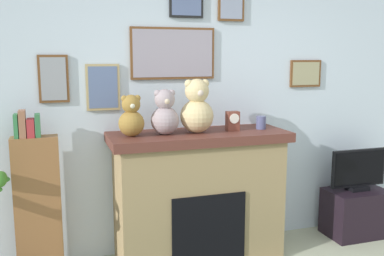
# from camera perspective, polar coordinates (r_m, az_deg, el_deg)

# --- Properties ---
(back_wall) EXTENTS (5.20, 0.15, 2.60)m
(back_wall) POSITION_cam_1_polar(r_m,az_deg,el_deg) (4.10, 0.82, 2.54)
(back_wall) COLOR silver
(back_wall) RESTS_ON ground_plane
(fireplace) EXTENTS (1.55, 0.61, 1.15)m
(fireplace) POSITION_cam_1_polar(r_m,az_deg,el_deg) (3.91, 0.84, -8.75)
(fireplace) COLOR #997F55
(fireplace) RESTS_ON ground_plane
(bookshelf) EXTENTS (0.36, 0.16, 1.38)m
(bookshelf) POSITION_cam_1_polar(r_m,az_deg,el_deg) (3.79, -19.47, -9.21)
(bookshelf) COLOR brown
(bookshelf) RESTS_ON ground_plane
(tv_stand) EXTENTS (0.60, 0.40, 0.47)m
(tv_stand) POSITION_cam_1_polar(r_m,az_deg,el_deg) (4.79, 20.54, -10.26)
(tv_stand) COLOR black
(tv_stand) RESTS_ON ground_plane
(television) EXTENTS (0.61, 0.14, 0.42)m
(television) POSITION_cam_1_polar(r_m,az_deg,el_deg) (4.66, 20.87, -5.19)
(television) COLOR black
(television) RESTS_ON tv_stand
(candle_jar) EXTENTS (0.09, 0.09, 0.12)m
(candle_jar) POSITION_cam_1_polar(r_m,az_deg,el_deg) (3.97, 8.98, 0.71)
(candle_jar) COLOR #4C517A
(candle_jar) RESTS_ON fireplace
(mantel_clock) EXTENTS (0.11, 0.08, 0.17)m
(mantel_clock) POSITION_cam_1_polar(r_m,az_deg,el_deg) (3.85, 5.31, 0.92)
(mantel_clock) COLOR brown
(mantel_clock) RESTS_ON fireplace
(teddy_bear_cream) EXTENTS (0.21, 0.21, 0.34)m
(teddy_bear_cream) POSITION_cam_1_polar(r_m,az_deg,el_deg) (3.59, -7.91, 1.33)
(teddy_bear_cream) COLOR olive
(teddy_bear_cream) RESTS_ON fireplace
(teddy_bear_brown) EXTENTS (0.24, 0.24, 0.38)m
(teddy_bear_brown) POSITION_cam_1_polar(r_m,az_deg,el_deg) (3.64, -3.56, 1.81)
(teddy_bear_brown) COLOR #9F8E93
(teddy_bear_brown) RESTS_ON fireplace
(teddy_bear_grey) EXTENTS (0.29, 0.29, 0.46)m
(teddy_bear_grey) POSITION_cam_1_polar(r_m,az_deg,el_deg) (3.72, 0.64, 2.54)
(teddy_bear_grey) COLOR #D2BA83
(teddy_bear_grey) RESTS_ON fireplace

